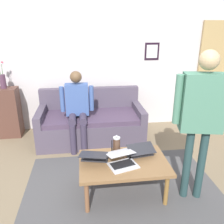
# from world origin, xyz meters

# --- Properties ---
(ground_plane) EXTENTS (7.68, 7.68, 0.00)m
(ground_plane) POSITION_xyz_m (0.00, 0.00, 0.00)
(ground_plane) COLOR #7E6B50
(area_rug) EXTENTS (2.45, 2.04, 0.01)m
(area_rug) POSITION_xyz_m (-0.08, 0.05, 0.00)
(area_rug) COLOR #4B494A
(area_rug) RESTS_ON ground_plane
(back_wall) EXTENTS (7.04, 0.11, 2.70)m
(back_wall) POSITION_xyz_m (-0.00, -2.20, 1.35)
(back_wall) COLOR silver
(back_wall) RESTS_ON ground_plane
(interior_door) EXTENTS (0.82, 0.09, 2.05)m
(interior_door) POSITION_xyz_m (-2.35, -2.11, 1.02)
(interior_door) COLOR tan
(interior_door) RESTS_ON ground_plane
(couch) EXTENTS (1.82, 0.88, 0.88)m
(couch) POSITION_xyz_m (0.25, -1.57, 0.31)
(couch) COLOR #4E4454
(couch) RESTS_ON ground_plane
(coffee_table) EXTENTS (1.05, 0.68, 0.45)m
(coffee_table) POSITION_xyz_m (-0.08, -0.05, 0.40)
(coffee_table) COLOR brown
(coffee_table) RESTS_ON ground_plane
(laptop_left) EXTENTS (0.39, 0.40, 0.15)m
(laptop_left) POSITION_xyz_m (-0.04, 0.01, 0.49)
(laptop_left) COLOR silver
(laptop_left) RESTS_ON coffee_table
(laptop_center) EXTENTS (0.37, 0.32, 0.14)m
(laptop_center) POSITION_xyz_m (-0.30, -0.18, 0.49)
(laptop_center) COLOR #28282D
(laptop_center) RESTS_ON coffee_table
(laptop_right) EXTENTS (0.39, 0.40, 0.13)m
(laptop_right) POSITION_xyz_m (0.26, -0.13, 0.49)
(laptop_right) COLOR #28282D
(laptop_right) RESTS_ON coffee_table
(french_press) EXTENTS (0.11, 0.09, 0.26)m
(french_press) POSITION_xyz_m (-0.02, -0.23, 0.56)
(french_press) COLOR #4C3323
(french_press) RESTS_ON coffee_table
(side_shelf) EXTENTS (0.42, 0.32, 0.92)m
(side_shelf) POSITION_xyz_m (1.75, -1.90, 0.46)
(side_shelf) COLOR #543329
(side_shelf) RESTS_ON ground_plane
(flower_vase) EXTENTS (0.11, 0.11, 0.48)m
(flower_vase) POSITION_xyz_m (1.76, -1.90, 1.09)
(flower_vase) COLOR #533448
(flower_vase) RESTS_ON side_shelf
(person_standing) EXTENTS (0.61, 0.28, 1.74)m
(person_standing) POSITION_xyz_m (-0.88, 0.12, 1.12)
(person_standing) COLOR #243E3F
(person_standing) RESTS_ON ground_plane
(person_seated) EXTENTS (0.55, 0.51, 1.28)m
(person_seated) POSITION_xyz_m (0.47, -1.34, 0.73)
(person_seated) COLOR #3A3146
(person_seated) RESTS_ON ground_plane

